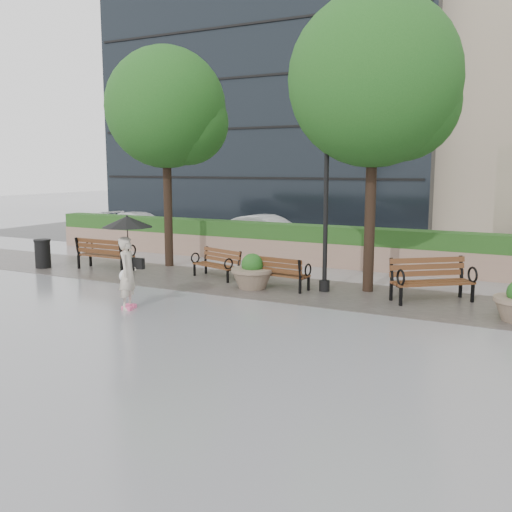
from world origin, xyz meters
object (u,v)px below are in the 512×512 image
at_px(trash_bin, 43,254).
at_px(car_left, 141,225).
at_px(bench_0, 105,261).
at_px(bench_2, 278,279).
at_px(pedestrian, 128,253).
at_px(bench_3, 431,289).
at_px(car_right, 268,232).
at_px(bench_1, 216,270).
at_px(planter_left, 252,275).
at_px(lamppost, 326,221).

relative_size(trash_bin, car_left, 0.22).
distance_m(trash_bin, car_left, 8.23).
bearing_deg(bench_0, bench_2, -179.99).
xyz_separation_m(bench_0, pedestrian, (4.03, -3.63, 1.02)).
bearing_deg(bench_3, pedestrian, 174.55).
distance_m(bench_0, pedestrian, 5.52).
distance_m(bench_2, car_right, 7.87).
xyz_separation_m(bench_2, car_left, (-10.58, 7.28, 0.33)).
distance_m(bench_0, car_left, 8.45).
height_order(bench_1, car_right, car_right).
height_order(bench_3, car_left, car_left).
distance_m(planter_left, car_right, 7.82).
bearing_deg(car_right, bench_3, -124.47).
bearing_deg(car_right, planter_left, -151.23).
bearing_deg(car_left, lamppost, -116.04).
xyz_separation_m(bench_1, trash_bin, (-6.01, -1.13, 0.19)).
relative_size(bench_0, pedestrian, 0.89).
relative_size(bench_3, planter_left, 1.75).
bearing_deg(bench_3, bench_0, 143.73).
distance_m(trash_bin, pedestrian, 6.85).
height_order(bench_0, planter_left, bench_0).
xyz_separation_m(bench_0, bench_3, (10.21, 0.37, 0.01)).
xyz_separation_m(bench_0, planter_left, (5.56, -0.32, 0.07)).
distance_m(bench_3, planter_left, 4.71).
relative_size(bench_2, lamppost, 0.41).
xyz_separation_m(lamppost, pedestrian, (-3.42, -3.88, -0.56)).
xyz_separation_m(bench_1, bench_3, (6.28, -0.09, 0.06)).
height_order(car_right, pedestrian, pedestrian).
bearing_deg(car_right, trash_bin, 154.28).
relative_size(car_right, pedestrian, 1.88).
relative_size(bench_1, planter_left, 1.48).
height_order(bench_2, pedestrian, pedestrian).
bearing_deg(car_right, pedestrian, -166.08).
relative_size(bench_0, car_left, 0.47).
relative_size(planter_left, car_right, 0.28).
relative_size(bench_1, bench_3, 0.84).
height_order(bench_1, car_left, car_left).
distance_m(bench_1, car_right, 6.57).
height_order(trash_bin, car_left, car_left).
height_order(lamppost, car_left, lamppost).
bearing_deg(planter_left, lamppost, 16.78).
bearing_deg(trash_bin, car_left, 106.05).
xyz_separation_m(bench_1, car_right, (-1.47, 6.39, 0.42)).
relative_size(planter_left, trash_bin, 1.29).
distance_m(lamppost, car_left, 13.78).
xyz_separation_m(bench_3, pedestrian, (-6.18, -4.00, 1.01)).
height_order(bench_3, lamppost, lamppost).
distance_m(bench_0, bench_2, 6.22).
bearing_deg(lamppost, bench_0, -178.09).
distance_m(bench_1, bench_2, 2.35).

